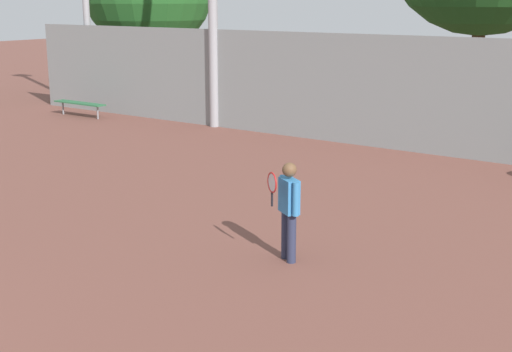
{
  "coord_description": "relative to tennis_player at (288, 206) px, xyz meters",
  "views": [
    {
      "loc": [
        8.48,
        -1.61,
        3.9
      ],
      "look_at": [
        1.46,
        8.25,
        0.87
      ],
      "focal_mm": 50.0,
      "sensor_mm": 36.0,
      "label": 1
    }
  ],
  "objects": [
    {
      "name": "bench_courtside_far",
      "position": [
        -13.13,
        7.35,
        -0.42
      ],
      "size": [
        2.17,
        0.4,
        0.48
      ],
      "color": "#28663D",
      "rests_on": "ground_plane"
    },
    {
      "name": "back_fence",
      "position": [
        -2.92,
        8.55,
        0.62
      ],
      "size": [
        26.42,
        0.06,
        2.99
      ],
      "color": "gray",
      "rests_on": "ground_plane"
    },
    {
      "name": "tennis_player",
      "position": [
        0.0,
        0.0,
        0.0
      ],
      "size": [
        0.54,
        0.51,
        1.53
      ],
      "rotation": [
        0.0,
        0.0,
        -0.56
      ],
      "color": "#282D47",
      "rests_on": "ground_plane"
    }
  ]
}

